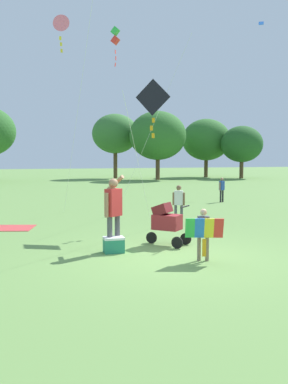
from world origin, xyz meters
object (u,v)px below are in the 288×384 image
Objects in this scene: person_kid_running at (179,201)px; kite_orange_delta at (116,38)px; person_sitting_far at (222,188)px; stroller at (166,220)px; child_with_butterfly_kite at (203,230)px; kite_adult_black at (152,100)px; picnic_blanket at (13,228)px; kite_green_novelty at (61,26)px; person_adult_flyer at (113,208)px; cooler_box at (114,245)px.

kite_orange_delta is at bearing 115.62° from person_kid_running.
stroller is at bearing -123.13° from person_sitting_far.
kite_adult_black is (0.08, 3.97, 3.08)m from child_with_butterfly_kite.
person_sitting_far is 10.31m from picnic_blanket.
kite_green_novelty is 6.18× the size of picnic_blanket.
kite_orange_delta reaches higher than person_sitting_far.
child_with_butterfly_kite reaches higher than stroller.
person_adult_flyer is 0.82m from cooler_box.
person_kid_running is at bearing 76.09° from child_with_butterfly_kite.
person_kid_running reaches higher than child_with_butterfly_kite.
person_sitting_far reaches higher than stroller.
picnic_blanket is at bearing 126.72° from child_with_butterfly_kite.
kite_adult_black is 4.77m from cooler_box.
kite_orange_delta reaches higher than child_with_butterfly_kite.
cooler_box reaches higher than picnic_blanket.
stroller reaches higher than picnic_blanket.
kite_orange_delta is 8.91m from cooler_box.
picnic_blanket is at bearing -151.84° from person_sitting_far.
person_adult_flyer is at bearing -164.88° from stroller.
picnic_blanket is at bearing 120.67° from person_adult_flyer.
person_kid_running is (-4.05, -5.39, 0.05)m from person_sitting_far.
stroller is 0.91× the size of person_sitting_far.
person_adult_flyer reaches higher than person_sitting_far.
kite_orange_delta is at bearing 91.73° from child_with_butterfly_kite.
child_with_butterfly_kite is 0.25× the size of kite_adult_black.
person_adult_flyer reaches higher than child_with_butterfly_kite.
kite_orange_delta is 5.96× the size of person_sitting_far.
person_adult_flyer is 0.24× the size of kite_green_novelty.
kite_adult_black is 9.76× the size of cooler_box.
person_sitting_far is 11.13m from cooler_box.
cooler_box is at bearing -86.32° from kite_green_novelty.
person_sitting_far is at bearing 24.85° from kite_orange_delta.
kite_adult_black is 0.65× the size of kite_orange_delta.
cooler_box is (0.46, -7.17, -6.69)m from kite_green_novelty.
child_with_butterfly_kite is 2.12m from person_adult_flyer.
picnic_blanket is 4.54m from cooler_box.
kite_orange_delta reaches higher than kite_adult_black.
kite_adult_black is at bearing -147.48° from person_kid_running.
person_adult_flyer is 3.84× the size of cooler_box.
stroller is 9.36m from kite_green_novelty.
stroller reaches higher than cooler_box.
cooler_box is at bearing -102.43° from kite_orange_delta.
kite_green_novelty reaches higher than child_with_butterfly_kite.
child_with_butterfly_kite is 9.45m from kite_orange_delta.
kite_orange_delta is 6.47m from person_kid_running.
stroller is 3.24m from person_kid_running.
child_with_butterfly_kite is 0.92× the size of picnic_blanket.
person_adult_flyer reaches higher than person_kid_running.
person_adult_flyer is at bearing -86.16° from kite_green_novelty.
kite_orange_delta is at bearing 32.74° from picnic_blanket.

